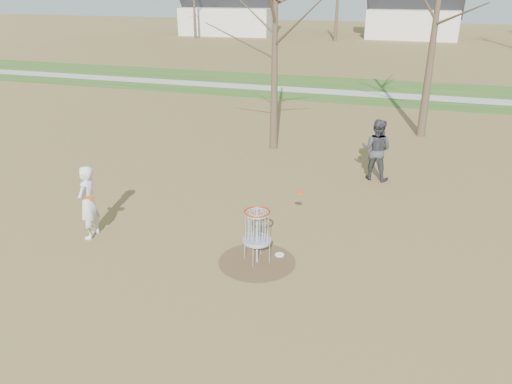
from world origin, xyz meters
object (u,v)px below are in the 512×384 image
player_throwing (376,150)px  disc_golf_basket (257,227)px  player_standing (88,202)px  disc_grounded (280,255)px

player_throwing → disc_golf_basket: bearing=82.1°
player_standing → disc_grounded: size_ratio=8.60×
disc_grounded → disc_golf_basket: disc_golf_basket is taller
disc_grounded → disc_golf_basket: bearing=-133.3°
player_throwing → player_standing: bearing=54.7°
player_throwing → disc_grounded: size_ratio=9.14×
player_standing → disc_grounded: 4.93m
player_throwing → disc_grounded: player_throwing is taller
player_throwing → disc_grounded: bearing=84.5°
disc_golf_basket → player_throwing: bearing=71.7°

